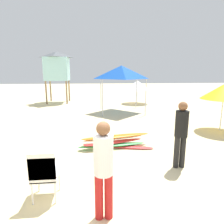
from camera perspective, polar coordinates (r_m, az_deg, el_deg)
ground at (r=3.84m, az=-9.21°, el=-27.63°), size 80.00×80.00×0.00m
stacked_plastic_chairs at (r=3.98m, az=-19.50°, el=-16.24°), size 0.48×0.48×1.02m
surfboard_pile at (r=6.39m, az=0.76°, el=-8.73°), size 2.45×0.87×0.40m
lifeguard_near_left at (r=3.20m, az=-2.53°, el=-15.38°), size 0.32×0.32×1.69m
lifeguard_near_right at (r=5.15m, az=19.81°, el=-5.17°), size 0.32×0.32×1.72m
popup_canopy at (r=11.86m, az=2.81°, el=11.68°), size 2.48×2.48×2.84m
lifeguard_tower at (r=16.37m, az=-16.02°, el=12.94°), size 1.98×1.98×4.03m
beach_umbrella_left at (r=9.12m, az=30.29°, el=5.27°), size 1.81×1.81×1.98m
beach_umbrella_mid at (r=15.31m, az=7.51°, el=7.87°), size 2.07×2.07×1.81m
traffic_cone_near at (r=9.85m, az=19.80°, el=-1.77°), size 0.36×0.36×0.51m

